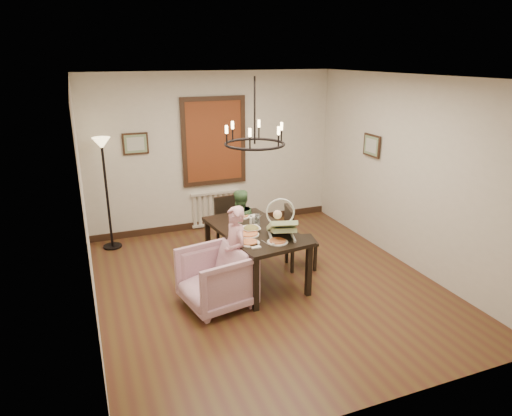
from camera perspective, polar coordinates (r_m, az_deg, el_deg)
room_shell at (r=6.27m, az=0.19°, el=3.34°), size 4.51×5.00×2.81m
dining_table at (r=6.34m, az=-0.15°, el=-3.37°), size 1.11×1.73×0.76m
chair_far at (r=7.26m, az=-3.09°, el=-2.31°), size 0.45×0.45×0.93m
chair_right at (r=6.81m, az=5.67°, el=-3.64°), size 0.50×0.50×0.96m
armchair at (r=5.84m, az=-5.03°, el=-8.76°), size 0.96×0.95×0.75m
elderly_woman at (r=5.97m, az=-2.62°, el=-6.52°), size 0.29×0.40×1.03m
seated_man at (r=7.01m, az=-2.10°, el=-2.98°), size 0.52×0.45×0.95m
baby_bouncer at (r=5.98m, az=3.24°, el=-2.05°), size 0.54×0.64×0.36m
salad_bowl at (r=6.21m, az=-0.61°, el=-2.65°), size 0.30×0.30×0.07m
pizza_platter at (r=6.09m, az=-0.98°, el=-3.26°), size 0.29×0.29×0.04m
drinking_glass at (r=6.44m, az=0.15°, el=-1.55°), size 0.07×0.07×0.14m
window_blinds at (r=8.16m, az=-5.28°, el=8.29°), size 1.00×0.03×1.40m
radiator at (r=8.49m, az=-5.07°, el=-0.02°), size 0.92×0.12×0.62m
picture_back at (r=7.90m, az=-14.83°, el=7.78°), size 0.42×0.03×0.36m
picture_right at (r=7.71m, az=14.27°, el=7.58°), size 0.03×0.42×0.36m
floor_lamp at (r=7.72m, az=-18.11°, el=1.48°), size 0.30×0.30×1.80m
chandelier at (r=5.98m, az=-0.16°, el=8.01°), size 0.80×0.80×0.04m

